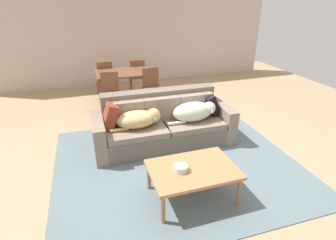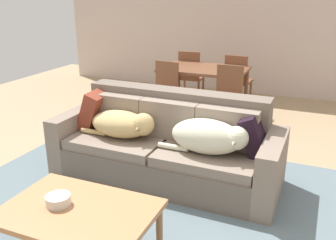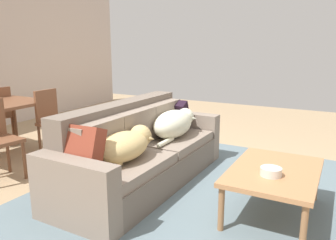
{
  "view_description": "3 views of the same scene",
  "coord_description": "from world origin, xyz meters",
  "px_view_note": "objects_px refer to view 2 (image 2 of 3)",
  "views": [
    {
      "loc": [
        -1.47,
        -3.62,
        2.33
      ],
      "look_at": [
        -0.25,
        0.11,
        0.49
      ],
      "focal_mm": 28.78,
      "sensor_mm": 36.0,
      "label": 1
    },
    {
      "loc": [
        1.07,
        -2.95,
        1.85
      ],
      "look_at": [
        -0.26,
        0.22,
        0.64
      ],
      "focal_mm": 39.83,
      "sensor_mm": 36.0,
      "label": 2
    },
    {
      "loc": [
        -3.18,
        -1.63,
        1.49
      ],
      "look_at": [
        -0.14,
        0.01,
        0.7
      ],
      "focal_mm": 35.52,
      "sensor_mm": 36.0,
      "label": 3
    }
  ],
  "objects_px": {
    "dining_chair_far_right": "(237,79)",
    "bowl_on_coffee_table": "(58,200)",
    "couch": "(167,146)",
    "dining_chair_near_right": "(227,95)",
    "coffee_table": "(78,215)",
    "dining_chair_near_left": "(163,90)",
    "dining_chair_far_left": "(190,74)",
    "dining_table": "(204,73)",
    "dog_on_right_cushion": "(210,137)",
    "throw_pillow_by_right_arm": "(255,134)",
    "throw_pillow_by_left_arm": "(96,109)",
    "dog_on_left_cushion": "(124,124)"
  },
  "relations": [
    {
      "from": "coffee_table",
      "to": "dining_table",
      "type": "distance_m",
      "value": 3.52
    },
    {
      "from": "dining_chair_near_left",
      "to": "dining_table",
      "type": "bearing_deg",
      "value": 63.77
    },
    {
      "from": "dog_on_left_cushion",
      "to": "dining_table",
      "type": "xyz_separation_m",
      "value": [
        0.16,
        2.19,
        0.11
      ]
    },
    {
      "from": "dining_table",
      "to": "dining_chair_near_left",
      "type": "distance_m",
      "value": 0.75
    },
    {
      "from": "couch",
      "to": "dining_chair_near_right",
      "type": "distance_m",
      "value": 1.56
    },
    {
      "from": "dog_on_left_cushion",
      "to": "coffee_table",
      "type": "height_order",
      "value": "dog_on_left_cushion"
    },
    {
      "from": "dog_on_left_cushion",
      "to": "dining_chair_near_right",
      "type": "xyz_separation_m",
      "value": [
        0.65,
        1.66,
        -0.05
      ]
    },
    {
      "from": "dog_on_right_cushion",
      "to": "dining_chair_near_left",
      "type": "height_order",
      "value": "dining_chair_near_left"
    },
    {
      "from": "coffee_table",
      "to": "dining_chair_near_right",
      "type": "height_order",
      "value": "dining_chair_near_right"
    },
    {
      "from": "dining_chair_far_left",
      "to": "dining_chair_far_right",
      "type": "distance_m",
      "value": 0.8
    },
    {
      "from": "dog_on_left_cushion",
      "to": "dining_chair_near_left",
      "type": "bearing_deg",
      "value": 99.9
    },
    {
      "from": "throw_pillow_by_right_arm",
      "to": "dining_chair_near_left",
      "type": "bearing_deg",
      "value": 137.27
    },
    {
      "from": "dog_on_right_cushion",
      "to": "bowl_on_coffee_table",
      "type": "height_order",
      "value": "dog_on_right_cushion"
    },
    {
      "from": "bowl_on_coffee_table",
      "to": "dining_chair_far_right",
      "type": "bearing_deg",
      "value": 85.1
    },
    {
      "from": "bowl_on_coffee_table",
      "to": "dining_chair_near_right",
      "type": "distance_m",
      "value": 3.01
    },
    {
      "from": "throw_pillow_by_left_arm",
      "to": "bowl_on_coffee_table",
      "type": "distance_m",
      "value": 1.63
    },
    {
      "from": "couch",
      "to": "bowl_on_coffee_table",
      "type": "xyz_separation_m",
      "value": [
        -0.22,
        -1.43,
        0.13
      ]
    },
    {
      "from": "throw_pillow_by_right_arm",
      "to": "dog_on_right_cushion",
      "type": "bearing_deg",
      "value": -152.15
    },
    {
      "from": "throw_pillow_by_left_arm",
      "to": "dining_table",
      "type": "height_order",
      "value": "throw_pillow_by_left_arm"
    },
    {
      "from": "coffee_table",
      "to": "dining_chair_far_left",
      "type": "distance_m",
      "value": 4.1
    },
    {
      "from": "throw_pillow_by_left_arm",
      "to": "dining_chair_near_right",
      "type": "height_order",
      "value": "dining_chair_near_right"
    },
    {
      "from": "couch",
      "to": "bowl_on_coffee_table",
      "type": "distance_m",
      "value": 1.46
    },
    {
      "from": "couch",
      "to": "throw_pillow_by_right_arm",
      "type": "bearing_deg",
      "value": 2.72
    },
    {
      "from": "dining_chair_far_right",
      "to": "couch",
      "type": "bearing_deg",
      "value": 91.61
    },
    {
      "from": "dog_on_right_cushion",
      "to": "dog_on_left_cushion",
      "type": "bearing_deg",
      "value": 177.88
    },
    {
      "from": "throw_pillow_by_left_arm",
      "to": "throw_pillow_by_right_arm",
      "type": "bearing_deg",
      "value": -0.86
    },
    {
      "from": "coffee_table",
      "to": "dining_chair_near_left",
      "type": "height_order",
      "value": "dining_chair_near_left"
    },
    {
      "from": "dining_chair_near_left",
      "to": "dining_chair_near_right",
      "type": "xyz_separation_m",
      "value": [
        0.91,
        0.08,
        0.0
      ]
    },
    {
      "from": "dining_chair_far_right",
      "to": "dog_on_left_cushion",
      "type": "bearing_deg",
      "value": 82.89
    },
    {
      "from": "dog_on_right_cushion",
      "to": "dining_chair_far_left",
      "type": "relative_size",
      "value": 0.94
    },
    {
      "from": "throw_pillow_by_right_arm",
      "to": "coffee_table",
      "type": "distance_m",
      "value": 1.75
    },
    {
      "from": "dining_chair_near_right",
      "to": "dining_table",
      "type": "bearing_deg",
      "value": 132.74
    },
    {
      "from": "throw_pillow_by_left_arm",
      "to": "dining_chair_near_left",
      "type": "height_order",
      "value": "dining_chair_near_left"
    },
    {
      "from": "dog_on_right_cushion",
      "to": "throw_pillow_by_left_arm",
      "type": "xyz_separation_m",
      "value": [
        -1.36,
        0.22,
        0.03
      ]
    },
    {
      "from": "couch",
      "to": "dining_chair_near_right",
      "type": "height_order",
      "value": "dining_chair_near_right"
    },
    {
      "from": "couch",
      "to": "throw_pillow_by_left_arm",
      "type": "bearing_deg",
      "value": 177.28
    },
    {
      "from": "dining_chair_far_left",
      "to": "throw_pillow_by_right_arm",
      "type": "bearing_deg",
      "value": 116.52
    },
    {
      "from": "dining_table",
      "to": "dining_chair_near_right",
      "type": "relative_size",
      "value": 1.4
    },
    {
      "from": "throw_pillow_by_left_arm",
      "to": "couch",
      "type": "bearing_deg",
      "value": -3.58
    },
    {
      "from": "dining_chair_far_right",
      "to": "throw_pillow_by_right_arm",
      "type": "bearing_deg",
      "value": 110.58
    },
    {
      "from": "bowl_on_coffee_table",
      "to": "dining_chair_far_left",
      "type": "bearing_deg",
      "value": 96.42
    },
    {
      "from": "dining_chair_far_right",
      "to": "bowl_on_coffee_table",
      "type": "bearing_deg",
      "value": 89.49
    },
    {
      "from": "coffee_table",
      "to": "dining_chair_near_left",
      "type": "distance_m",
      "value": 2.96
    },
    {
      "from": "throw_pillow_by_right_arm",
      "to": "coffee_table",
      "type": "bearing_deg",
      "value": -122.47
    },
    {
      "from": "dog_on_right_cushion",
      "to": "dining_chair_near_left",
      "type": "distance_m",
      "value": 2.01
    },
    {
      "from": "dog_on_left_cushion",
      "to": "dining_chair_near_left",
      "type": "height_order",
      "value": "dining_chair_near_left"
    },
    {
      "from": "dog_on_left_cushion",
      "to": "dining_chair_near_left",
      "type": "distance_m",
      "value": 1.6
    },
    {
      "from": "coffee_table",
      "to": "bowl_on_coffee_table",
      "type": "distance_m",
      "value": 0.18
    },
    {
      "from": "throw_pillow_by_left_arm",
      "to": "dining_chair_far_left",
      "type": "bearing_deg",
      "value": 85.68
    },
    {
      "from": "couch",
      "to": "dining_chair_far_right",
      "type": "xyz_separation_m",
      "value": [
        0.13,
        2.59,
        0.16
      ]
    }
  ]
}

